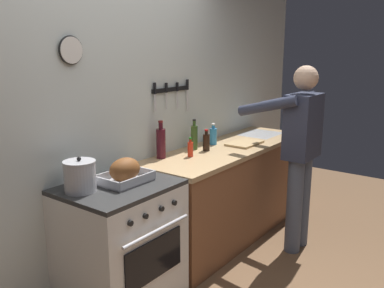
{
  "coord_description": "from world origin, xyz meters",
  "views": [
    {
      "loc": [
        -2.05,
        -1.0,
        1.8
      ],
      "look_at": [
        0.43,
        0.85,
        1.08
      ],
      "focal_mm": 38.69,
      "sensor_mm": 36.0,
      "label": 1
    }
  ],
  "objects_px": {
    "person_cook": "(299,147)",
    "roasting_pan": "(125,172)",
    "cutting_board": "(245,143)",
    "bottle_wine_red": "(161,143)",
    "bottle_dish_soap": "(213,136)",
    "bottle_hot_sauce": "(190,149)",
    "stock_pot": "(80,176)",
    "stove": "(121,246)",
    "bottle_olive_oil": "(194,137)",
    "bottle_soy_sauce": "(206,142)"
  },
  "relations": [
    {
      "from": "bottle_hot_sauce",
      "to": "bottle_dish_soap",
      "type": "height_order",
      "value": "bottle_dish_soap"
    },
    {
      "from": "stock_pot",
      "to": "bottle_hot_sauce",
      "type": "bearing_deg",
      "value": -2.14
    },
    {
      "from": "bottle_olive_oil",
      "to": "bottle_wine_red",
      "type": "xyz_separation_m",
      "value": [
        -0.42,
        0.04,
        0.02
      ]
    },
    {
      "from": "person_cook",
      "to": "bottle_dish_soap",
      "type": "xyz_separation_m",
      "value": [
        -0.19,
        0.79,
        0.03
      ]
    },
    {
      "from": "roasting_pan",
      "to": "bottle_hot_sauce",
      "type": "bearing_deg",
      "value": 3.92
    },
    {
      "from": "bottle_dish_soap",
      "to": "bottle_soy_sauce",
      "type": "bearing_deg",
      "value": -159.85
    },
    {
      "from": "bottle_hot_sauce",
      "to": "bottle_wine_red",
      "type": "xyz_separation_m",
      "value": [
        -0.18,
        0.17,
        0.07
      ]
    },
    {
      "from": "stove",
      "to": "bottle_soy_sauce",
      "type": "bearing_deg",
      "value": 3.28
    },
    {
      "from": "cutting_board",
      "to": "bottle_wine_red",
      "type": "height_order",
      "value": "bottle_wine_red"
    },
    {
      "from": "person_cook",
      "to": "bottle_hot_sauce",
      "type": "relative_size",
      "value": 10.0
    },
    {
      "from": "person_cook",
      "to": "bottle_olive_oil",
      "type": "distance_m",
      "value": 0.94
    },
    {
      "from": "stock_pot",
      "to": "bottle_wine_red",
      "type": "xyz_separation_m",
      "value": [
        0.94,
        0.13,
        0.03
      ]
    },
    {
      "from": "person_cook",
      "to": "bottle_dish_soap",
      "type": "bearing_deg",
      "value": 4.45
    },
    {
      "from": "roasting_pan",
      "to": "bottle_wine_red",
      "type": "relative_size",
      "value": 1.11
    },
    {
      "from": "stove",
      "to": "roasting_pan",
      "type": "distance_m",
      "value": 0.53
    },
    {
      "from": "roasting_pan",
      "to": "bottle_dish_soap",
      "type": "xyz_separation_m",
      "value": [
        1.32,
        0.16,
        0.01
      ]
    },
    {
      "from": "roasting_pan",
      "to": "stove",
      "type": "bearing_deg",
      "value": 179.5
    },
    {
      "from": "stove",
      "to": "bottle_olive_oil",
      "type": "bearing_deg",
      "value": 9.45
    },
    {
      "from": "bottle_soy_sauce",
      "to": "bottle_dish_soap",
      "type": "xyz_separation_m",
      "value": [
        0.25,
        0.09,
        0.0
      ]
    },
    {
      "from": "person_cook",
      "to": "bottle_hot_sauce",
      "type": "bearing_deg",
      "value": 36.0
    },
    {
      "from": "cutting_board",
      "to": "bottle_soy_sauce",
      "type": "height_order",
      "value": "bottle_soy_sauce"
    },
    {
      "from": "person_cook",
      "to": "roasting_pan",
      "type": "relative_size",
      "value": 4.72
    },
    {
      "from": "person_cook",
      "to": "bottle_olive_oil",
      "type": "xyz_separation_m",
      "value": [
        -0.45,
        0.82,
        0.06
      ]
    },
    {
      "from": "stove",
      "to": "bottle_olive_oil",
      "type": "height_order",
      "value": "bottle_olive_oil"
    },
    {
      "from": "stock_pot",
      "to": "bottle_wine_red",
      "type": "height_order",
      "value": "bottle_wine_red"
    },
    {
      "from": "person_cook",
      "to": "bottle_dish_soap",
      "type": "height_order",
      "value": "person_cook"
    },
    {
      "from": "cutting_board",
      "to": "bottle_olive_oil",
      "type": "bearing_deg",
      "value": 149.19
    },
    {
      "from": "bottle_olive_oil",
      "to": "roasting_pan",
      "type": "bearing_deg",
      "value": -169.94
    },
    {
      "from": "bottle_dish_soap",
      "to": "bottle_wine_red",
      "type": "xyz_separation_m",
      "value": [
        -0.68,
        0.07,
        0.05
      ]
    },
    {
      "from": "stove",
      "to": "person_cook",
      "type": "xyz_separation_m",
      "value": [
        1.57,
        -0.63,
        0.5
      ]
    },
    {
      "from": "stock_pot",
      "to": "bottle_hot_sauce",
      "type": "distance_m",
      "value": 1.12
    },
    {
      "from": "roasting_pan",
      "to": "cutting_board",
      "type": "bearing_deg",
      "value": -3.13
    },
    {
      "from": "bottle_hot_sauce",
      "to": "bottle_olive_oil",
      "type": "distance_m",
      "value": 0.27
    },
    {
      "from": "roasting_pan",
      "to": "cutting_board",
      "type": "xyz_separation_m",
      "value": [
        1.5,
        -0.08,
        -0.07
      ]
    },
    {
      "from": "stove",
      "to": "cutting_board",
      "type": "height_order",
      "value": "cutting_board"
    },
    {
      "from": "bottle_soy_sauce",
      "to": "bottle_dish_soap",
      "type": "height_order",
      "value": "bottle_dish_soap"
    },
    {
      "from": "bottle_wine_red",
      "to": "bottle_hot_sauce",
      "type": "bearing_deg",
      "value": -42.38
    },
    {
      "from": "bottle_dish_soap",
      "to": "bottle_hot_sauce",
      "type": "bearing_deg",
      "value": -168.59
    },
    {
      "from": "stove",
      "to": "stock_pot",
      "type": "distance_m",
      "value": 0.61
    },
    {
      "from": "stock_pot",
      "to": "bottle_dish_soap",
      "type": "xyz_separation_m",
      "value": [
        1.62,
        0.06,
        -0.02
      ]
    },
    {
      "from": "bottle_dish_soap",
      "to": "bottle_olive_oil",
      "type": "height_order",
      "value": "bottle_olive_oil"
    },
    {
      "from": "bottle_olive_oil",
      "to": "stock_pot",
      "type": "bearing_deg",
      "value": -176.26
    },
    {
      "from": "roasting_pan",
      "to": "bottle_hot_sauce",
      "type": "distance_m",
      "value": 0.82
    },
    {
      "from": "roasting_pan",
      "to": "bottle_dish_soap",
      "type": "height_order",
      "value": "bottle_dish_soap"
    },
    {
      "from": "person_cook",
      "to": "bottle_hot_sauce",
      "type": "xyz_separation_m",
      "value": [
        -0.68,
        0.69,
        0.02
      ]
    },
    {
      "from": "bottle_hot_sauce",
      "to": "bottle_dish_soap",
      "type": "relative_size",
      "value": 0.82
    },
    {
      "from": "person_cook",
      "to": "stock_pot",
      "type": "height_order",
      "value": "person_cook"
    },
    {
      "from": "cutting_board",
      "to": "bottle_hot_sauce",
      "type": "height_order",
      "value": "bottle_hot_sauce"
    },
    {
      "from": "bottle_soy_sauce",
      "to": "stove",
      "type": "bearing_deg",
      "value": -176.72
    },
    {
      "from": "stock_pot",
      "to": "bottle_hot_sauce",
      "type": "xyz_separation_m",
      "value": [
        1.12,
        -0.04,
        -0.03
      ]
    }
  ]
}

